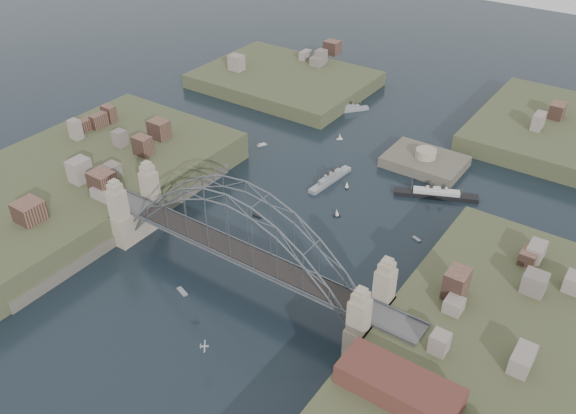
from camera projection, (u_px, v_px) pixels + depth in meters
The scene contains 18 objects.
ground at pixel (242, 282), 133.02m from camera, with size 500.00×500.00×0.00m, color black.
bridge at pixel (239, 237), 126.10m from camera, with size 84.00×13.80×24.60m.
shore_west at pixel (71, 194), 158.96m from camera, with size 50.50×90.00×12.00m.
shore_east at pixel (500, 398), 104.87m from camera, with size 50.50×90.00×12.00m.
headland_nw at pixel (285, 85), 223.28m from camera, with size 60.00×45.00×9.00m, color #41472A.
fort_island at pixel (424, 167), 175.14m from camera, with size 22.00×16.00×9.40m.
wharf_shed at pixel (399, 386), 97.13m from camera, with size 20.00×8.00×4.00m, color #592D26.
naval_cruiser_near at pixel (330, 179), 167.45m from camera, with size 3.80×17.19×5.12m.
naval_cruiser_far at pixel (348, 109), 205.11m from camera, with size 10.74×12.17×4.82m.
ocean_liner at pixel (436, 194), 160.97m from camera, with size 21.33×11.84×5.41m.
aeroplane at pixel (204, 346), 110.72m from camera, with size 2.09×2.48×0.44m.
small_boat_a at pixel (257, 216), 153.80m from camera, with size 2.50×0.94×0.45m.
small_boat_b at pixel (337, 213), 153.50m from camera, with size 2.03×1.55×2.38m.
small_boat_c at pixel (182, 292), 130.23m from camera, with size 3.31×1.98×0.45m.
small_boat_d at pixel (417, 239), 145.73m from camera, with size 2.42×1.51×0.45m.
small_boat_e at pixel (262, 145), 185.06m from camera, with size 2.42×3.28×1.43m.
small_boat_f at pixel (347, 185), 164.55m from camera, with size 1.55×1.65×2.38m.
small_boat_h at pixel (340, 137), 188.02m from camera, with size 1.78×1.61×2.38m.
Camera 1 is at (65.89, -76.94, 88.39)m, focal length 37.66 mm.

